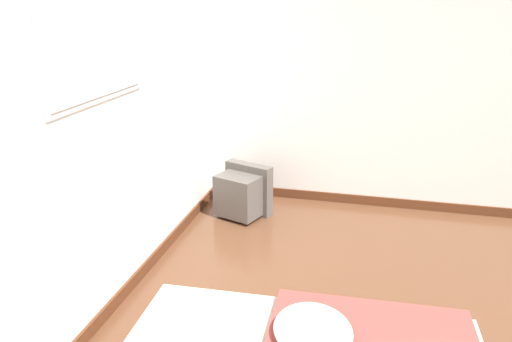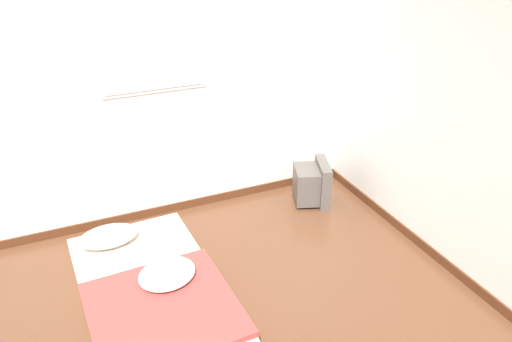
# 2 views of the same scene
# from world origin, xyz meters

# --- Properties ---
(wall_back) EXTENTS (7.92, 0.08, 2.60)m
(wall_back) POSITION_xyz_m (0.01, 2.78, 1.29)
(wall_back) COLOR white
(wall_back) RESTS_ON ground_plane
(mattress_bed) EXTENTS (1.13, 1.91, 0.31)m
(mattress_bed) POSITION_xyz_m (0.26, 1.48, 0.11)
(mattress_bed) COLOR beige
(mattress_bed) RESTS_ON ground_plane
(crt_tv) EXTENTS (0.47, 0.51, 0.46)m
(crt_tv) POSITION_xyz_m (2.24, 2.33, 0.22)
(crt_tv) COLOR #56514C
(crt_tv) RESTS_ON ground_plane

